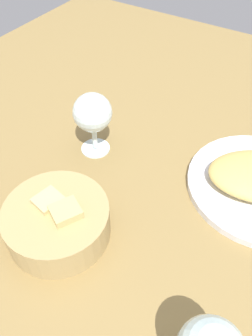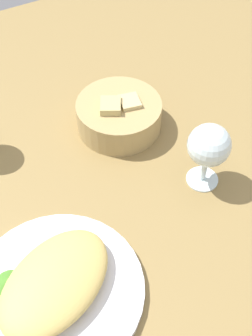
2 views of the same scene
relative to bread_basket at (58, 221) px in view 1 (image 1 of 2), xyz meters
The scene contains 3 objects.
ground_plane 19.88cm from the bread_basket, 118.40° to the right, with size 140.00×140.00×2.00cm, color olive.
bread_basket is the anchor object (origin of this frame).
wine_glass_near 21.28cm from the bread_basket, 70.90° to the right, with size 7.47×7.47×13.00cm.
Camera 1 is at (-16.37, 37.55, 47.98)cm, focal length 36.34 mm.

